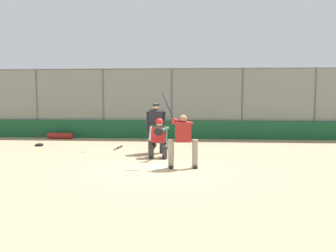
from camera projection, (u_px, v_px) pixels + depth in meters
The scene contains 13 objects.
ground_plane at pixel (158, 167), 9.00m from camera, with size 160.00×160.00×0.00m, color tan.
home_plate_marker at pixel (158, 167), 9.00m from camera, with size 0.43×0.43×0.01m, color white.
backstop_fence at pixel (172, 102), 15.07m from camera, with size 19.34×0.08×3.23m.
padding_wall at pixel (172, 130), 15.09m from camera, with size 18.87×0.18×0.83m, color #19512D.
bleachers_beyond at pixel (153, 123), 17.75m from camera, with size 13.48×2.50×1.48m.
batter_at_plate at pixel (183, 139), 8.83m from camera, with size 1.02×0.61×2.07m.
catcher_behind_plate at pixel (159, 137), 10.35m from camera, with size 0.67×0.80×1.26m.
umpire_home at pixel (156, 127), 11.17m from camera, with size 0.69×0.43×1.70m.
spare_bat_near_backstop at pixel (238, 141), 14.17m from camera, with size 0.16×0.91×0.07m.
spare_bat_by_padding at pixel (119, 147), 12.30m from camera, with size 0.15×0.89×0.07m.
fielding_glove_on_dirt at pixel (39, 145), 12.81m from camera, with size 0.32×0.24×0.12m.
baseball_loose at pixel (83, 151), 11.35m from camera, with size 0.07×0.07×0.07m, color white.
equipment_bag_dugout_side at pixel (60, 136), 15.01m from camera, with size 1.25×0.28×0.28m.
Camera 1 is at (-0.92, 8.82, 1.94)m, focal length 35.00 mm.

